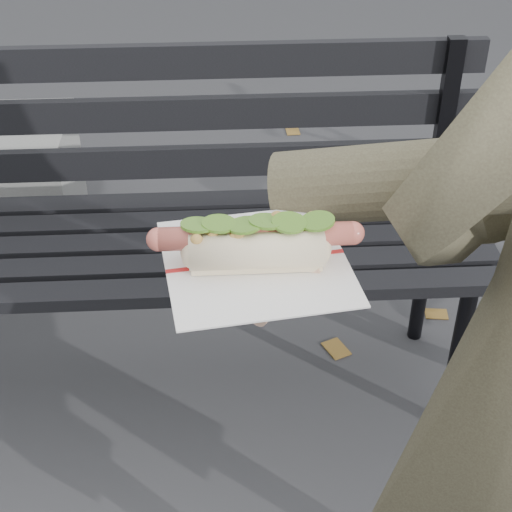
% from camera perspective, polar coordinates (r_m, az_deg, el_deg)
% --- Properties ---
extents(park_bench, '(1.50, 0.44, 0.88)m').
position_cam_1_polar(park_bench, '(1.87, -6.75, 3.47)').
color(park_bench, black).
rests_on(park_bench, ground).
extents(held_hotdog, '(0.64, 0.30, 0.20)m').
position_cam_1_polar(held_hotdog, '(0.88, 13.02, 4.35)').
color(held_hotdog, '#433D2D').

